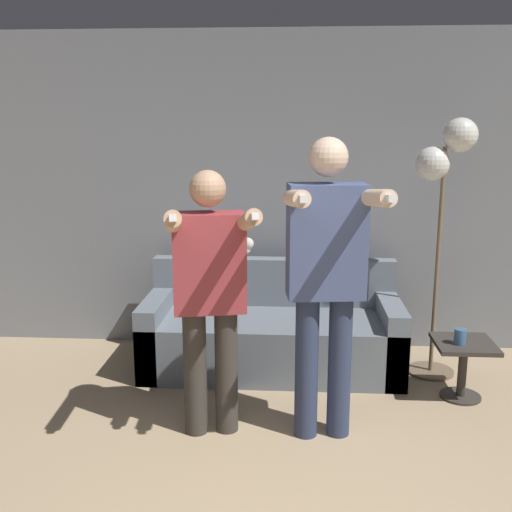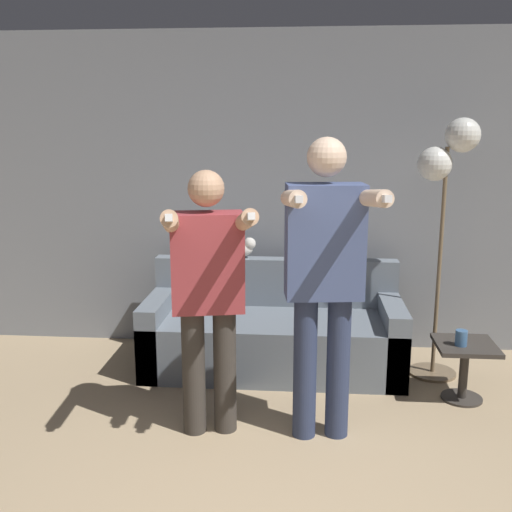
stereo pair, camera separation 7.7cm
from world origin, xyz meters
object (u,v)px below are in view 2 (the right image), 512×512
at_px(cat, 234,249).
at_px(side_table, 465,360).
at_px(floor_lamp, 447,174).
at_px(person_left, 208,286).
at_px(cup, 461,338).
at_px(couch, 273,334).
at_px(person_right, 324,269).

xyz_separation_m(cat, side_table, (1.67, -0.75, -0.59)).
relative_size(cat, side_table, 1.10).
distance_m(cat, side_table, 1.93).
bearing_deg(floor_lamp, person_left, -147.07).
bearing_deg(side_table, cup, -136.32).
height_order(cat, side_table, cat).
relative_size(side_table, cup, 3.83).
relative_size(couch, person_left, 1.21).
relative_size(person_right, cup, 16.85).
bearing_deg(cup, couch, 158.71).
xyz_separation_m(couch, floor_lamp, (1.23, -0.03, 1.25)).
bearing_deg(couch, floor_lamp, -1.59).
distance_m(person_left, cat, 1.34).
relative_size(person_left, floor_lamp, 0.84).
distance_m(couch, side_table, 1.41).
height_order(person_left, cat, person_left).
relative_size(couch, cat, 4.34).
bearing_deg(floor_lamp, cup, -82.62).
bearing_deg(cat, person_left, -89.72).
relative_size(person_right, cat, 4.00).
height_order(couch, person_left, person_left).
height_order(person_right, side_table, person_right).
bearing_deg(cat, cup, -26.08).
bearing_deg(person_right, couch, 101.40).
bearing_deg(person_left, couch, 60.87).
distance_m(person_right, side_table, 1.37).
relative_size(person_left, person_right, 0.90).
height_order(couch, floor_lamp, floor_lamp).
xyz_separation_m(floor_lamp, side_table, (0.11, -0.42, -1.23)).
bearing_deg(cup, person_left, -161.48).
bearing_deg(floor_lamp, side_table, -75.94).
distance_m(couch, cat, 0.76).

